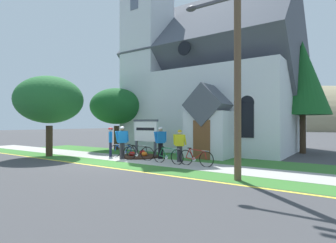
{
  "coord_description": "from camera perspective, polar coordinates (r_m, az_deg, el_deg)",
  "views": [
    {
      "loc": [
        9.97,
        -9.19,
        1.94
      ],
      "look_at": [
        1.45,
        3.13,
        2.03
      ],
      "focal_mm": 28.83,
      "sensor_mm": 36.0,
      "label": 1
    }
  ],
  "objects": [
    {
      "name": "grass_verge",
      "position": [
        12.77,
        -9.45,
        -9.07
      ],
      "size": [
        32.0,
        1.42,
        0.01
      ],
      "primitive_type": "cube",
      "color": "#38722D",
      "rests_on": "ground"
    },
    {
      "name": "verge_sapling",
      "position": [
        17.43,
        -23.8,
        4.18
      ],
      "size": [
        3.88,
        3.88,
        4.71
      ],
      "color": "#3D2D1E",
      "rests_on": "ground"
    },
    {
      "name": "cyclist_in_orange_jersey",
      "position": [
        14.79,
        -9.67,
        -3.79
      ],
      "size": [
        0.41,
        0.69,
        1.77
      ],
      "color": "#2D2D33",
      "rests_on": "ground"
    },
    {
      "name": "ground",
      "position": [
        16.64,
        -2.4,
        -7.05
      ],
      "size": [
        140.0,
        140.0,
        0.0
      ],
      "primitive_type": "plane",
      "color": "#3D3D3F"
    },
    {
      "name": "bicycle_black",
      "position": [
        15.59,
        -9.38,
        -6.16
      ],
      "size": [
        1.7,
        0.57,
        0.77
      ],
      "color": "black",
      "rests_on": "ground"
    },
    {
      "name": "bicycle_red",
      "position": [
        13.05,
        -0.03,
        -7.23
      ],
      "size": [
        1.8,
        0.12,
        0.83
      ],
      "color": "black",
      "rests_on": "ground"
    },
    {
      "name": "church_building",
      "position": [
        21.03,
        8.4,
        8.14
      ],
      "size": [
        11.87,
        10.81,
        14.24
      ],
      "color": "silver",
      "rests_on": "ground"
    },
    {
      "name": "bicycle_orange",
      "position": [
        12.39,
        5.88,
        -7.62
      ],
      "size": [
        1.79,
        0.1,
        0.83
      ],
      "color": "black",
      "rests_on": "ground"
    },
    {
      "name": "sidewalk_slab",
      "position": [
        14.07,
        -4.42,
        -8.26
      ],
      "size": [
        32.0,
        2.09,
        0.01
      ],
      "primitive_type": "cube",
      "color": "#A8A59E",
      "rests_on": "ground"
    },
    {
      "name": "cyclist_in_green_jersey",
      "position": [
        13.52,
        2.47,
        -4.63
      ],
      "size": [
        0.62,
        0.39,
        1.61
      ],
      "color": "#2D2D33",
      "rests_on": "ground"
    },
    {
      "name": "flower_bed",
      "position": [
        15.55,
        -6.01,
        -7.23
      ],
      "size": [
        2.18,
        2.18,
        0.34
      ],
      "color": "#382319",
      "rests_on": "ground"
    },
    {
      "name": "yard_deciduous_tree",
      "position": [
        20.23,
        -10.84,
        3.16
      ],
      "size": [
        3.83,
        3.83,
        4.51
      ],
      "color": "#3D2D1E",
      "rests_on": "ground"
    },
    {
      "name": "church_sign",
      "position": [
        15.83,
        -4.78,
        -2.24
      ],
      "size": [
        1.83,
        0.16,
        2.16
      ],
      "color": "#474C56",
      "rests_on": "ground"
    },
    {
      "name": "roadside_conifer",
      "position": [
        19.64,
        26.57,
        8.18
      ],
      "size": [
        3.37,
        3.37,
        7.26
      ],
      "color": "#3D2D1E",
      "rests_on": "ground"
    },
    {
      "name": "church_lawn",
      "position": [
        15.97,
        1.01,
        -7.32
      ],
      "size": [
        24.0,
        2.66,
        0.01
      ],
      "primitive_type": "cube",
      "color": "#38722D",
      "rests_on": "ground"
    },
    {
      "name": "distant_hill",
      "position": [
        90.72,
        24.76,
        -1.56
      ],
      "size": [
        82.57,
        45.64,
        25.59
      ],
      "primitive_type": "ellipsoid",
      "color": "#847A5B",
      "rests_on": "ground"
    },
    {
      "name": "cyclist_in_red_jersey",
      "position": [
        14.66,
        -1.59,
        -3.93
      ],
      "size": [
        0.42,
        0.64,
        1.73
      ],
      "color": "black",
      "rests_on": "ground"
    },
    {
      "name": "cyclist_in_blue_jersey",
      "position": [
        15.98,
        -12.06,
        -3.76
      ],
      "size": [
        0.48,
        0.57,
        1.69
      ],
      "color": "#191E38",
      "rests_on": "ground"
    },
    {
      "name": "bicycle_blue",
      "position": [
        14.28,
        -6.33,
        -6.64
      ],
      "size": [
        1.64,
        0.63,
        0.82
      ],
      "color": "black",
      "rests_on": "ground"
    },
    {
      "name": "utility_pole",
      "position": [
        9.91,
        13.92,
        16.47
      ],
      "size": [
        3.12,
        0.28,
        8.68
      ],
      "color": "brown",
      "rests_on": "ground"
    },
    {
      "name": "curb_paint_stripe",
      "position": [
        12.18,
        -12.32,
        -9.5
      ],
      "size": [
        28.0,
        0.16,
        0.01
      ],
      "primitive_type": "cube",
      "color": "yellow",
      "rests_on": "ground"
    }
  ]
}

